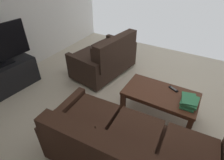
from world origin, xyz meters
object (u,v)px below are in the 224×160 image
(sofa_main, at_px, (129,151))
(tv_stand, at_px, (9,76))
(coffee_table, at_px, (160,96))
(loveseat_near, at_px, (106,58))
(tv_remote, at_px, (173,89))
(book_stack, at_px, (189,101))

(sofa_main, height_order, tv_stand, sofa_main)
(coffee_table, relative_size, tv_stand, 1.10)
(loveseat_near, height_order, tv_remote, loveseat_near)
(book_stack, relative_size, tv_remote, 1.88)
(sofa_main, distance_m, coffee_table, 1.09)
(book_stack, bearing_deg, tv_remote, -41.73)
(loveseat_near, relative_size, tv_remote, 8.83)
(tv_stand, xyz_separation_m, book_stack, (-3.09, -0.67, 0.22))
(tv_stand, height_order, tv_remote, tv_stand)
(sofa_main, bearing_deg, book_stack, -112.17)
(book_stack, xyz_separation_m, tv_remote, (0.26, -0.23, -0.04))
(loveseat_near, relative_size, book_stack, 4.70)
(sofa_main, xyz_separation_m, book_stack, (-0.42, -1.03, 0.13))
(sofa_main, distance_m, tv_remote, 1.27)
(sofa_main, distance_m, book_stack, 1.12)
(loveseat_near, xyz_separation_m, tv_stand, (1.33, 1.35, -0.11))
(coffee_table, height_order, book_stack, book_stack)
(loveseat_near, xyz_separation_m, book_stack, (-1.76, 0.67, 0.11))
(coffee_table, xyz_separation_m, book_stack, (-0.40, 0.06, 0.12))
(sofa_main, xyz_separation_m, tv_remote, (-0.16, -1.26, 0.08))
(tv_stand, xyz_separation_m, tv_remote, (-2.83, -0.91, 0.18))
(tv_stand, bearing_deg, sofa_main, 172.42)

